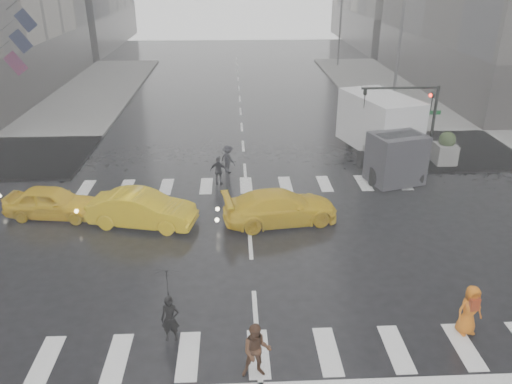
{
  "coord_description": "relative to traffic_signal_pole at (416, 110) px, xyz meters",
  "views": [
    {
      "loc": [
        -0.6,
        -17.04,
        10.12
      ],
      "look_at": [
        0.31,
        2.0,
        1.44
      ],
      "focal_mm": 35.0,
      "sensor_mm": 36.0,
      "label": 1
    }
  ],
  "objects": [
    {
      "name": "taxi_rear",
      "position": [
        -7.64,
        -6.01,
        -2.5
      ],
      "size": [
        4.61,
        2.68,
        1.42
      ],
      "primitive_type": "imported",
      "rotation": [
        0.0,
        0.0,
        1.74
      ],
      "color": "yellow",
      "rests_on": "ground"
    },
    {
      "name": "taxi_front",
      "position": [
        -17.58,
        -5.0,
        -2.53
      ],
      "size": [
        4.21,
        2.13,
        1.37
      ],
      "primitive_type": "imported",
      "rotation": [
        0.0,
        0.0,
        1.44
      ],
      "color": "yellow",
      "rests_on": "ground"
    },
    {
      "name": "planter_west",
      "position": [
        -2.01,
        0.19,
        -2.23
      ],
      "size": [
        1.1,
        1.1,
        1.8
      ],
      "color": "slate",
      "rests_on": "ground"
    },
    {
      "name": "pedestrian_brown",
      "position": [
        -9.1,
        -14.81,
        -2.39
      ],
      "size": [
        0.8,
        0.63,
        1.65
      ],
      "primitive_type": "imported",
      "rotation": [
        0.0,
        0.0,
        0.01
      ],
      "color": "#492B1A",
      "rests_on": "ground"
    },
    {
      "name": "planter_east",
      "position": [
        1.99,
        0.19,
        -2.23
      ],
      "size": [
        1.1,
        1.1,
        1.8
      ],
      "color": "slate",
      "rests_on": "ground"
    },
    {
      "name": "road_markings",
      "position": [
        -9.01,
        -8.01,
        -3.21
      ],
      "size": [
        18.0,
        48.0,
        0.01
      ],
      "primitive_type": null,
      "color": "silver",
      "rests_on": "ground"
    },
    {
      "name": "pedestrian_far_a",
      "position": [
        -10.36,
        -1.86,
        -2.47
      ],
      "size": [
        0.98,
        0.72,
        1.5
      ],
      "primitive_type": "imported",
      "rotation": [
        0.0,
        0.0,
        2.91
      ],
      "color": "black",
      "rests_on": "ground"
    },
    {
      "name": "box_truck",
      "position": [
        -1.51,
        0.41,
        -1.26
      ],
      "size": [
        2.59,
        6.92,
        3.67
      ],
      "rotation": [
        0.0,
        0.0,
        0.29
      ],
      "color": "silver",
      "rests_on": "ground"
    },
    {
      "name": "street_lamp_near",
      "position": [
        1.86,
        9.99,
        1.73
      ],
      "size": [
        2.15,
        0.22,
        9.0
      ],
      "color": "#59595B",
      "rests_on": "ground"
    },
    {
      "name": "planter_mid",
      "position": [
        -0.01,
        0.19,
        -2.23
      ],
      "size": [
        1.1,
        1.1,
        1.8
      ],
      "color": "slate",
      "rests_on": "ground"
    },
    {
      "name": "street_lamp_far",
      "position": [
        1.86,
        29.99,
        1.73
      ],
      "size": [
        2.15,
        0.22,
        9.0
      ],
      "color": "#59595B",
      "rests_on": "ground"
    },
    {
      "name": "traffic_signal_pole",
      "position": [
        0.0,
        0.0,
        0.0
      ],
      "size": [
        4.45,
        0.42,
        4.5
      ],
      "color": "black",
      "rests_on": "ground"
    },
    {
      "name": "pedestrian_far_b",
      "position": [
        -9.91,
        -0.22,
        -2.46
      ],
      "size": [
        1.07,
        1.07,
        1.51
      ],
      "primitive_type": "imported",
      "rotation": [
        0.0,
        0.0,
        2.36
      ],
      "color": "black",
      "rests_on": "ground"
    },
    {
      "name": "pedestrian_orange",
      "position": [
        -2.7,
        -13.38,
        -2.4
      ],
      "size": [
        0.87,
        0.65,
        1.62
      ],
      "rotation": [
        0.0,
        0.0,
        0.19
      ],
      "color": "#CE630E",
      "rests_on": "ground"
    },
    {
      "name": "taxi_mid",
      "position": [
        -13.5,
        -6.0,
        -2.47
      ],
      "size": [
        4.74,
        2.51,
        1.49
      ],
      "primitive_type": "imported",
      "rotation": [
        0.0,
        0.0,
        1.35
      ],
      "color": "yellow",
      "rests_on": "ground"
    },
    {
      "name": "ground",
      "position": [
        -9.01,
        -8.01,
        -3.22
      ],
      "size": [
        120.0,
        120.0,
        0.0
      ],
      "primitive_type": "plane",
      "color": "black",
      "rests_on": "ground"
    },
    {
      "name": "sidewalk_ne",
      "position": [
        10.49,
        9.49,
        -3.14
      ],
      "size": [
        35.0,
        35.0,
        0.15
      ],
      "primitive_type": "cube",
      "color": "slate",
      "rests_on": "ground"
    },
    {
      "name": "pedestrian_black",
      "position": [
        -11.54,
        -13.28,
        -1.55
      ],
      "size": [
        1.03,
        1.05,
        2.43
      ],
      "rotation": [
        0.0,
        0.0,
        -0.07
      ],
      "color": "black",
      "rests_on": "ground"
    },
    {
      "name": "flag_cluster",
      "position": [
        -24.09,
        10.49,
        2.42
      ],
      "size": [
        2.87,
        3.06,
        4.69
      ],
      "color": "#59595B",
      "rests_on": "ground"
    }
  ]
}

